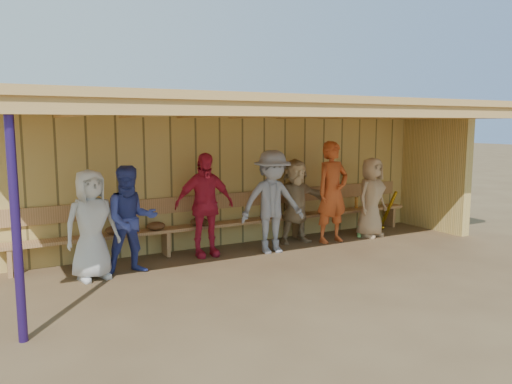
# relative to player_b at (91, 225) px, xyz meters

# --- Properties ---
(ground) EXTENTS (90.00, 90.00, 0.00)m
(ground) POSITION_rel_player_b_xyz_m (2.59, -0.35, -0.77)
(ground) COLOR brown
(ground) RESTS_ON ground
(player_b) EXTENTS (0.83, 0.62, 1.53)m
(player_b) POSITION_rel_player_b_xyz_m (0.00, 0.00, 0.00)
(player_b) COLOR silver
(player_b) RESTS_ON ground
(player_c) EXTENTS (0.78, 0.62, 1.56)m
(player_c) POSITION_rel_player_b_xyz_m (0.55, 0.01, 0.01)
(player_c) COLOR #374298
(player_c) RESTS_ON ground
(player_d) EXTENTS (1.01, 0.46, 1.69)m
(player_d) POSITION_rel_player_b_xyz_m (1.84, 0.38, 0.08)
(player_d) COLOR red
(player_d) RESTS_ON ground
(player_e) EXTENTS (1.18, 0.78, 1.71)m
(player_e) POSITION_rel_player_b_xyz_m (2.92, 0.04, 0.09)
(player_e) COLOR gray
(player_e) RESTS_ON ground
(player_f) EXTENTS (1.46, 0.65, 1.52)m
(player_f) POSITION_rel_player_b_xyz_m (3.65, 0.46, -0.00)
(player_f) COLOR tan
(player_f) RESTS_ON ground
(player_g) EXTENTS (0.69, 0.47, 1.83)m
(player_g) POSITION_rel_player_b_xyz_m (4.26, 0.17, 0.15)
(player_g) COLOR #BD491E
(player_g) RESTS_ON ground
(player_h) EXTENTS (0.84, 0.65, 1.51)m
(player_h) POSITION_rel_player_b_xyz_m (5.17, 0.15, -0.01)
(player_h) COLOR tan
(player_h) RESTS_ON ground
(dugout_structure) EXTENTS (8.80, 3.20, 2.50)m
(dugout_structure) POSITION_rel_player_b_xyz_m (2.97, 0.33, 0.93)
(dugout_structure) COLOR tan
(dugout_structure) RESTS_ON ground
(bench) EXTENTS (7.60, 0.34, 0.93)m
(bench) POSITION_rel_player_b_xyz_m (2.59, 0.76, -0.24)
(bench) COLOR #B5814D
(bench) RESTS_ON ground
(dugout_equipment) EXTENTS (5.70, 0.62, 0.80)m
(dugout_equipment) POSITION_rel_player_b_xyz_m (1.97, 0.63, -0.28)
(dugout_equipment) COLOR gold
(dugout_equipment) RESTS_ON ground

